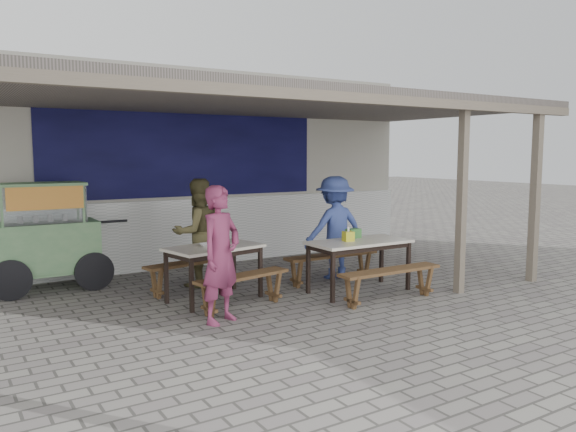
# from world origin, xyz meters

# --- Properties ---
(ground) EXTENTS (60.00, 60.00, 0.00)m
(ground) POSITION_xyz_m (0.00, 0.00, 0.00)
(ground) COLOR slate
(ground) RESTS_ON ground
(back_wall) EXTENTS (9.00, 1.28, 3.50)m
(back_wall) POSITION_xyz_m (-0.00, 3.58, 1.72)
(back_wall) COLOR #B3ADA1
(back_wall) RESTS_ON ground
(warung_roof) EXTENTS (9.00, 4.21, 2.81)m
(warung_roof) POSITION_xyz_m (0.02, 0.90, 2.71)
(warung_roof) COLOR #635955
(warung_roof) RESTS_ON ground
(table_left) EXTENTS (1.38, 0.96, 0.75)m
(table_left) POSITION_xyz_m (-0.82, 0.59, 0.67)
(table_left) COLOR white
(table_left) RESTS_ON ground
(bench_left_street) EXTENTS (1.39, 0.54, 0.45)m
(bench_left_street) POSITION_xyz_m (-0.70, -0.01, 0.33)
(bench_left_street) COLOR brown
(bench_left_street) RESTS_ON ground
(bench_left_wall) EXTENTS (1.39, 0.54, 0.45)m
(bench_left_wall) POSITION_xyz_m (-0.94, 1.20, 0.33)
(bench_left_wall) COLOR brown
(bench_left_wall) RESTS_ON ground
(table_right) EXTENTS (1.50, 0.73, 0.75)m
(table_right) POSITION_xyz_m (1.16, -0.08, 0.67)
(table_right) COLOR white
(table_right) RESTS_ON ground
(bench_right_street) EXTENTS (1.59, 0.29, 0.45)m
(bench_right_street) POSITION_xyz_m (1.15, -0.76, 0.34)
(bench_right_street) COLOR brown
(bench_right_street) RESTS_ON ground
(bench_right_wall) EXTENTS (1.59, 0.29, 0.45)m
(bench_right_wall) POSITION_xyz_m (1.17, 0.59, 0.34)
(bench_right_wall) COLOR brown
(bench_right_wall) RESTS_ON ground
(vendor_cart) EXTENTS (2.00, 0.78, 1.58)m
(vendor_cart) POSITION_xyz_m (-2.65, 2.39, 0.86)
(vendor_cart) COLOR #729C68
(vendor_cart) RESTS_ON ground
(patron_street_side) EXTENTS (0.70, 0.60, 1.63)m
(patron_street_side) POSITION_xyz_m (-1.17, -0.37, 0.82)
(patron_street_side) COLOR #7C2C4E
(patron_street_side) RESTS_ON ground
(patron_wall_side) EXTENTS (0.84, 0.68, 1.63)m
(patron_wall_side) POSITION_xyz_m (-0.67, 1.50, 0.81)
(patron_wall_side) COLOR brown
(patron_wall_side) RESTS_ON ground
(patron_right_table) EXTENTS (1.09, 0.66, 1.64)m
(patron_right_table) POSITION_xyz_m (1.39, 0.81, 0.82)
(patron_right_table) COLOR #3A4C97
(patron_right_table) RESTS_ON ground
(tissue_box) EXTENTS (0.16, 0.16, 0.14)m
(tissue_box) POSITION_xyz_m (0.99, -0.04, 0.82)
(tissue_box) COLOR gold
(tissue_box) RESTS_ON table_right
(donation_box) EXTENTS (0.22, 0.15, 0.14)m
(donation_box) POSITION_xyz_m (1.25, 0.16, 0.82)
(donation_box) COLOR #397D37
(donation_box) RESTS_ON table_right
(condiment_jar) EXTENTS (0.09, 0.09, 0.10)m
(condiment_jar) POSITION_xyz_m (-0.66, 0.87, 0.80)
(condiment_jar) COLOR beige
(condiment_jar) RESTS_ON table_left
(condiment_bowl) EXTENTS (0.19, 0.19, 0.04)m
(condiment_bowl) POSITION_xyz_m (-0.93, 0.62, 0.77)
(condiment_bowl) COLOR white
(condiment_bowl) RESTS_ON table_left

